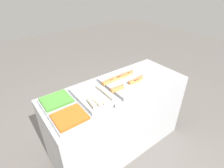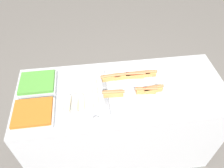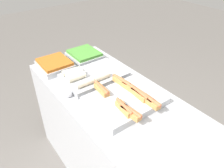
% 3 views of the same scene
% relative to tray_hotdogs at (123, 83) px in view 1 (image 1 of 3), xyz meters
% --- Properties ---
extents(ground_plane, '(12.00, 12.00, 0.00)m').
position_rel_tray_hotdogs_xyz_m(ground_plane, '(-0.07, -0.00, -0.97)').
color(ground_plane, slate).
extents(counter, '(1.71, 0.70, 0.93)m').
position_rel_tray_hotdogs_xyz_m(counter, '(-0.07, -0.00, -0.50)').
color(counter, '#B7BABF').
rests_on(counter, ground_plane).
extents(tray_hotdogs, '(0.47, 0.49, 0.10)m').
position_rel_tray_hotdogs_xyz_m(tray_hotdogs, '(0.00, 0.00, 0.00)').
color(tray_hotdogs, '#B7BABF').
rests_on(tray_hotdogs, counter).
extents(tray_wraps, '(0.33, 0.48, 0.10)m').
position_rel_tray_hotdogs_xyz_m(tray_wraps, '(-0.39, -0.02, -0.00)').
color(tray_wraps, '#B7BABF').
rests_on(tray_wraps, counter).
extents(tray_side_front, '(0.29, 0.26, 0.07)m').
position_rel_tray_hotdogs_xyz_m(tray_side_front, '(-0.74, -0.19, 0.00)').
color(tray_side_front, '#B7BABF').
rests_on(tray_side_front, counter).
extents(tray_side_back, '(0.29, 0.26, 0.07)m').
position_rel_tray_hotdogs_xyz_m(tray_side_back, '(-0.74, 0.11, 0.00)').
color(tray_side_back, '#B7BABF').
rests_on(tray_side_back, counter).
extents(serving_spoon_near, '(0.26, 0.05, 0.05)m').
position_rel_tray_hotdogs_xyz_m(serving_spoon_near, '(-0.32, -0.28, -0.01)').
color(serving_spoon_near, silver).
rests_on(serving_spoon_near, counter).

